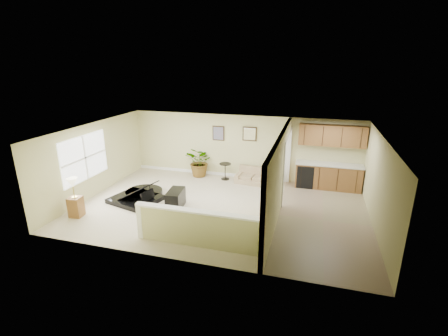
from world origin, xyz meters
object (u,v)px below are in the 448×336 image
(lamp_stand, at_px, (75,200))
(loveseat, at_px, (254,175))
(accent_table, at_px, (225,169))
(small_plant, at_px, (276,179))
(palm_plant, at_px, (200,162))
(piano_bench, at_px, (176,199))
(piano, at_px, (135,183))

(lamp_stand, bearing_deg, loveseat, 43.00)
(accent_table, bearing_deg, loveseat, -1.45)
(accent_table, distance_m, small_plant, 2.02)
(palm_plant, bearing_deg, accent_table, -3.93)
(piano_bench, height_order, small_plant, piano_bench)
(piano, distance_m, palm_plant, 3.07)
(loveseat, distance_m, small_plant, 0.87)
(palm_plant, distance_m, small_plant, 3.10)
(piano, relative_size, piano_bench, 2.33)
(piano, xyz_separation_m, loveseat, (3.49, 2.69, -0.31))
(piano_bench, relative_size, lamp_stand, 0.71)
(piano, height_order, piano_bench, piano)
(small_plant, xyz_separation_m, lamp_stand, (-5.45, -4.22, 0.28))
(piano, bearing_deg, loveseat, 52.38)
(small_plant, bearing_deg, piano, -148.79)
(small_plant, bearing_deg, accent_table, 177.54)
(loveseat, relative_size, small_plant, 2.49)
(piano_bench, distance_m, lamp_stand, 2.97)
(lamp_stand, bearing_deg, piano_bench, 27.79)
(piano, distance_m, loveseat, 4.42)
(accent_table, distance_m, palm_plant, 1.08)
(accent_table, xyz_separation_m, palm_plant, (-1.06, 0.07, 0.18))
(piano_bench, bearing_deg, palm_plant, 94.61)
(piano_bench, height_order, lamp_stand, lamp_stand)
(piano, bearing_deg, palm_plant, 80.08)
(accent_table, xyz_separation_m, small_plant, (2.01, -0.09, -0.18))
(accent_table, xyz_separation_m, lamp_stand, (-3.44, -4.30, 0.09))
(accent_table, height_order, small_plant, accent_table)
(piano, relative_size, loveseat, 1.45)
(piano, xyz_separation_m, piano_bench, (1.52, -0.20, -0.30))
(small_plant, distance_m, lamp_stand, 6.90)
(small_plant, height_order, lamp_stand, lamp_stand)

